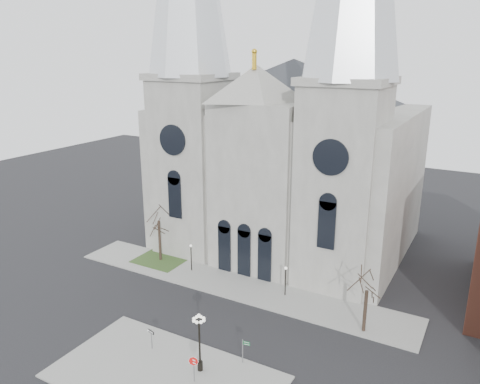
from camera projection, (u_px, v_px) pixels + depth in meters
The scene contains 13 objects.
ground at pixel (173, 335), 42.60m from camera, with size 160.00×160.00×0.00m, color black.
sidewalk_near at pixel (165, 377), 36.99m from camera, with size 18.00×10.00×0.14m, color gray.
sidewalk_far at pixel (234, 284), 51.76m from camera, with size 40.00×6.00×0.14m, color gray.
grass_patch at pixel (161, 260), 57.76m from camera, with size 6.00×5.00×0.18m, color #31471E.
cathedral at pixel (282, 106), 56.41m from camera, with size 33.00×26.66×54.00m.
tree_left at pixel (159, 218), 56.19m from camera, with size 3.20×3.20×7.50m.
tree_right at pixel (367, 288), 41.79m from camera, with size 3.20×3.20×6.00m.
ped_lamp_left at pixel (191, 253), 54.35m from camera, with size 0.32×0.32×3.26m.
ped_lamp_right at pixel (286, 276), 48.72m from camera, with size 0.32×0.32×3.26m.
stop_sign at pixel (194, 363), 35.90m from camera, with size 0.81×0.09×2.25m.
globe_lamp at pixel (199, 335), 36.74m from camera, with size 1.31×1.31×5.12m.
one_way_sign at pixel (151, 335), 40.04m from camera, with size 0.81×0.24×1.89m.
street_name_sign at pixel (244, 349), 38.20m from camera, with size 0.69×0.16×2.16m.
Camera 1 is at (23.52, -29.34, 24.65)m, focal length 35.00 mm.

